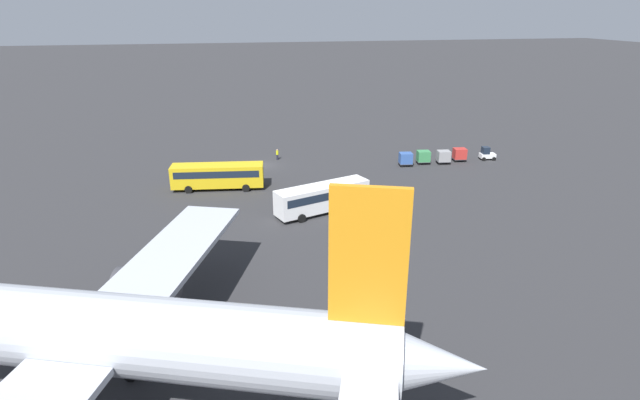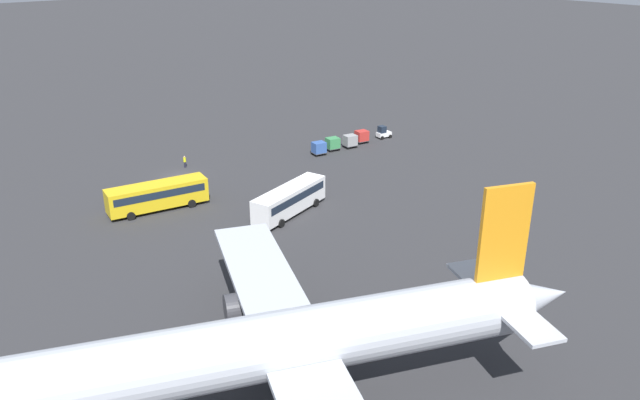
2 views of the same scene
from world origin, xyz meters
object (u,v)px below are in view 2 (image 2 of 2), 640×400
object	(u,v)px
airplane	(276,346)
shuttle_bus_near	(157,194)
baggage_tug	(383,133)
cargo_cart_blue	(319,148)
worker_person	(185,162)
cargo_cart_red	(362,136)
cargo_cart_grey	(350,140)
cargo_cart_green	(333,143)
shuttle_bus_far	(290,198)

from	to	relation	value
airplane	shuttle_bus_near	size ratio (longest dim) A/B	3.58
baggage_tug	cargo_cart_blue	bearing A→B (deg)	8.54
worker_person	cargo_cart_red	bearing A→B (deg)	165.89
baggage_tug	cargo_cart_red	world-z (taller)	baggage_tug
cargo_cart_grey	cargo_cart_green	bearing A→B (deg)	-10.99
shuttle_bus_near	shuttle_bus_far	xyz separation A→B (m)	(-11.86, 11.14, 0.02)
airplane	shuttle_bus_far	world-z (taller)	airplane
airplane	baggage_tug	bearing A→B (deg)	-118.93
airplane	worker_person	bearing A→B (deg)	-89.35
airplane	baggage_tug	world-z (taller)	airplane
baggage_tug	cargo_cart_green	world-z (taller)	baggage_tug
cargo_cart_blue	baggage_tug	bearing A→B (deg)	-178.23
shuttle_bus_near	cargo_cart_green	distance (m)	31.99
shuttle_bus_near	cargo_cart_grey	distance (m)	34.99
shuttle_bus_near	cargo_cart_blue	world-z (taller)	shuttle_bus_near
baggage_tug	cargo_cart_green	size ratio (longest dim) A/B	1.15
shuttle_bus_near	cargo_cart_red	xyz separation A→B (m)	(-37.83, -4.91, -0.81)
cargo_cart_blue	shuttle_bus_near	bearing A→B (deg)	8.65
worker_person	cargo_cart_green	bearing A→B (deg)	161.84
worker_person	cargo_cart_green	size ratio (longest dim) A/B	0.79
airplane	shuttle_bus_far	size ratio (longest dim) A/B	3.72
shuttle_bus_far	cargo_cart_blue	size ratio (longest dim) A/B	5.40
cargo_cart_grey	cargo_cart_blue	xyz separation A→B (m)	(6.22, -0.15, 0.00)
cargo_cart_grey	cargo_cart_blue	bearing A→B (deg)	-1.41
airplane	cargo_cart_blue	bearing A→B (deg)	-110.16
shuttle_bus_far	cargo_cart_green	bearing A→B (deg)	-159.84
cargo_cart_red	airplane	bearing A→B (deg)	42.99
shuttle_bus_near	shuttle_bus_far	bearing A→B (deg)	144.64
cargo_cart_grey	cargo_cart_green	distance (m)	3.17
worker_person	cargo_cart_grey	size ratio (longest dim) A/B	0.79
worker_person	baggage_tug	bearing A→B (deg)	167.62
cargo_cart_grey	cargo_cart_blue	size ratio (longest dim) A/B	1.00
baggage_tug	cargo_cart_blue	size ratio (longest dim) A/B	1.15
cargo_cart_red	cargo_cart_green	bearing A→B (deg)	1.09
shuttle_bus_near	cargo_cart_red	world-z (taller)	shuttle_bus_near
baggage_tug	cargo_cart_green	bearing A→B (deg)	6.68
baggage_tug	cargo_cart_red	distance (m)	4.70
shuttle_bus_far	shuttle_bus_near	bearing A→B (deg)	-61.94
airplane	cargo_cart_grey	distance (m)	61.51
shuttle_bus_near	cargo_cart_blue	distance (m)	28.85
shuttle_bus_far	worker_person	bearing A→B (deg)	-103.32
shuttle_bus_far	cargo_cart_red	size ratio (longest dim) A/B	5.40
shuttle_bus_near	shuttle_bus_far	world-z (taller)	shuttle_bus_far
shuttle_bus_near	worker_person	bearing A→B (deg)	-121.05
shuttle_bus_near	cargo_cart_red	distance (m)	38.16
airplane	cargo_cart_red	xyz separation A→B (m)	(-46.87, -43.70, -4.54)
cargo_cart_grey	cargo_cart_red	bearing A→B (deg)	-166.93
shuttle_bus_far	cargo_cart_grey	bearing A→B (deg)	-164.89
baggage_tug	cargo_cart_grey	distance (m)	7.83
shuttle_bus_far	worker_person	distance (m)	23.26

